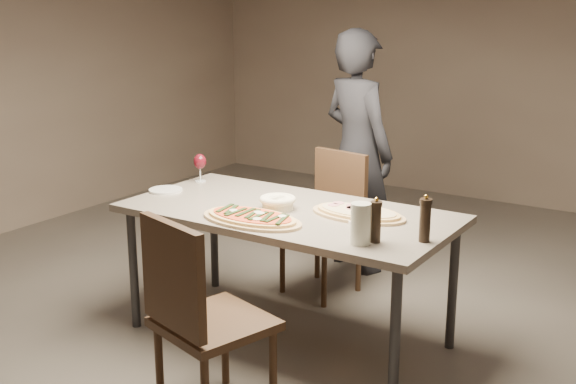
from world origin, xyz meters
The scene contains 14 objects.
room centered at (0.00, 0.00, 1.40)m, with size 7.00×7.00×7.00m.
dining_table centered at (0.00, 0.00, 0.69)m, with size 1.80×0.90×0.75m.
zucchini_pizza centered at (-0.04, -0.27, 0.77)m, with size 0.58×0.32×0.05m.
ham_pizza centered at (0.37, 0.10, 0.77)m, with size 0.53×0.29×0.04m.
bread_basket centered at (-0.05, -0.02, 0.79)m, with size 0.20×0.20×0.07m.
oil_dish centered at (0.44, -0.01, 0.76)m, with size 0.12×0.12×0.01m.
pepper_mill_left centered at (0.64, -0.23, 0.85)m, with size 0.06×0.06×0.22m.
pepper_mill_right centered at (0.83, -0.10, 0.86)m, with size 0.06×0.06×0.23m.
carafe centered at (0.59, -0.30, 0.85)m, with size 0.09×0.09×0.20m.
wine_glass centered at (-0.81, 0.24, 0.87)m, with size 0.08×0.08×0.18m.
side_plate centered at (-0.83, -0.06, 0.76)m, with size 0.20×0.20×0.01m.
chair_near centered at (0.12, -0.92, 0.54)m, with size 0.56×0.56×0.96m.
chair_far centered at (-0.17, 0.75, 0.51)m, with size 0.50×0.50×0.91m.
diner centered at (-0.22, 1.22, 0.84)m, with size 0.61×0.40×1.68m, color black.
Camera 1 is at (2.04, -3.16, 1.84)m, focal length 45.00 mm.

